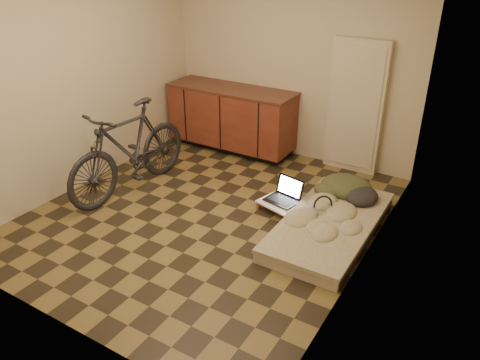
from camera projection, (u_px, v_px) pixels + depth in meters
The scene contains 10 objects.
room_shell at pixel (204, 101), 4.65m from camera, with size 3.50×4.00×2.60m.
cabinets at pixel (232, 118), 6.67m from camera, with size 1.84×0.62×0.91m.
appliance_panel at pixel (356, 107), 5.89m from camera, with size 0.70×0.10×1.70m, color beige.
bicycle at pixel (128, 145), 5.46m from camera, with size 0.54×1.84×1.19m, color black.
futon at pixel (330, 225), 4.87m from camera, with size 0.86×1.78×0.15m.
clothing_pile at pixel (351, 183), 5.28m from camera, with size 0.63×0.53×0.25m, color #353B22, non-canonical shape.
headphones at pixel (323, 205), 4.93m from camera, with size 0.25×0.23×0.16m, color black, non-canonical shape.
lap_desk at pixel (291, 206), 5.18m from camera, with size 0.78×0.61×0.11m.
laptop at pixel (284, 196), 5.25m from camera, with size 0.40×0.38×0.24m.
mouse at pixel (309, 211), 5.01m from camera, with size 0.07×0.11×0.04m, color white.
Camera 1 is at (2.63, -3.67, 2.70)m, focal length 35.00 mm.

